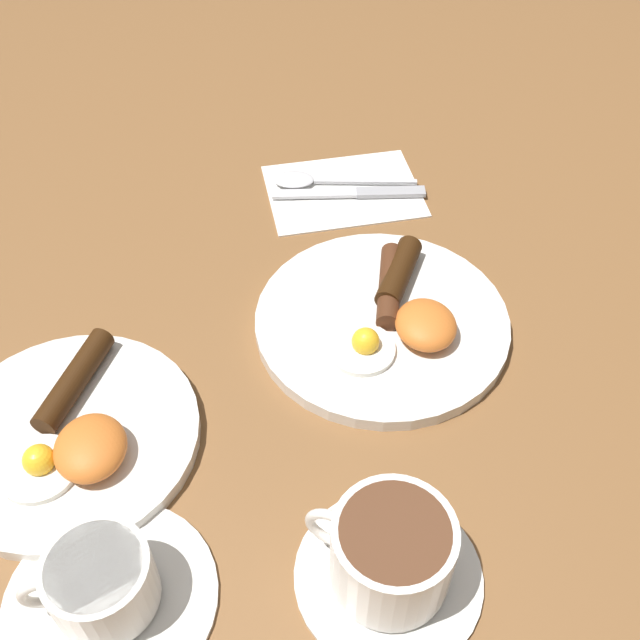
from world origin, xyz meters
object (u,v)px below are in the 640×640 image
object	(u,v)px
breakfast_plate_far	(72,436)
spoon	(308,180)
knife	(358,193)
teacup_near	(390,557)
teacup_far	(104,588)
breakfast_plate_near	(386,319)

from	to	relation	value
breakfast_plate_far	spoon	world-z (taller)	breakfast_plate_far
knife	spoon	xyz separation A→B (m)	(0.03, 0.06, 0.00)
breakfast_plate_far	teacup_near	world-z (taller)	teacup_near
breakfast_plate_far	teacup_near	size ratio (longest dim) A/B	1.56
teacup_far	knife	xyz separation A→B (m)	(0.47, -0.29, -0.02)
teacup_far	spoon	distance (m)	0.55
teacup_near	knife	size ratio (longest dim) A/B	0.79
knife	breakfast_plate_far	bearing A→B (deg)	51.24
breakfast_plate_far	spoon	xyz separation A→B (m)	(0.35, -0.27, -0.00)
teacup_near	knife	bearing A→B (deg)	-7.87
breakfast_plate_far	knife	size ratio (longest dim) A/B	1.24
teacup_far	knife	world-z (taller)	teacup_far
breakfast_plate_near	knife	world-z (taller)	breakfast_plate_near
knife	spoon	bearing A→B (deg)	-23.30
breakfast_plate_far	teacup_near	bearing A→B (deg)	-123.13
breakfast_plate_near	teacup_near	bearing A→B (deg)	168.15
teacup_near	spoon	world-z (taller)	teacup_near
teacup_near	spoon	distance (m)	0.52
breakfast_plate_far	teacup_far	xyz separation A→B (m)	(-0.15, -0.04, 0.01)
breakfast_plate_near	teacup_near	size ratio (longest dim) A/B	1.74
teacup_near	breakfast_plate_far	bearing A→B (deg)	56.87
knife	spoon	size ratio (longest dim) A/B	1.05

